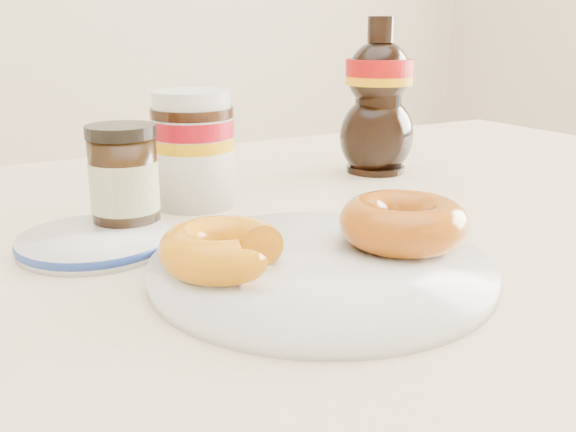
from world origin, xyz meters
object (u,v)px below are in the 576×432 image
plate (320,267)px  blue_rim_saucer (95,241)px  nutella_jar (193,144)px  dining_table (293,316)px  donut_bitten (222,249)px  donut_whole (403,222)px  dark_jar (124,181)px  syrup_bottle (378,97)px

plate → blue_rim_saucer: (-0.14, 0.15, 0.00)m
nutella_jar → plate: bearing=-88.4°
dining_table → nutella_jar: size_ratio=11.62×
donut_bitten → blue_rim_saucer: donut_bitten is taller
blue_rim_saucer → nutella_jar: bearing=34.9°
dining_table → donut_whole: bearing=-66.2°
nutella_jar → dark_jar: bearing=-147.0°
blue_rim_saucer → syrup_bottle: bearing=17.3°
donut_bitten → syrup_bottle: syrup_bottle is taller
donut_whole → syrup_bottle: bearing=56.4°
donut_bitten → blue_rim_saucer: 0.14m
plate → syrup_bottle: size_ratio=1.35×
plate → donut_bitten: size_ratio=2.86×
dark_jar → donut_whole: bearing=-45.7°
donut_bitten → nutella_jar: nutella_jar is taller
donut_bitten → dark_jar: (-0.02, 0.16, 0.02)m
dining_table → blue_rim_saucer: (-0.17, 0.05, 0.09)m
dining_table → dark_jar: bearing=148.9°
nutella_jar → syrup_bottle: (0.26, 0.03, 0.03)m
donut_bitten → nutella_jar: (0.07, 0.22, 0.04)m
donut_bitten → donut_whole: 0.15m
donut_bitten → dining_table: bearing=50.5°
donut_bitten → nutella_jar: 0.23m
dining_table → syrup_bottle: (0.22, 0.17, 0.18)m
donut_bitten → blue_rim_saucer: bearing=129.3°
donut_bitten → donut_whole: size_ratio=0.88×
blue_rim_saucer → dining_table: bearing=-15.8°
nutella_jar → dark_jar: (-0.09, -0.06, -0.02)m
dining_table → nutella_jar: nutella_jar is taller
plate → syrup_bottle: bearing=46.3°
donut_whole → dark_jar: bearing=134.3°
donut_whole → dark_jar: size_ratio=1.04×
plate → syrup_bottle: syrup_bottle is taller
syrup_bottle → blue_rim_saucer: (-0.39, -0.12, -0.09)m
dining_table → donut_bitten: 0.17m
dark_jar → blue_rim_saucer: size_ratio=0.77×
donut_whole → nutella_jar: bearing=109.5°
dark_jar → dining_table: bearing=-31.1°
plate → dark_jar: size_ratio=2.62×
syrup_bottle → dark_jar: size_ratio=1.95×
dining_table → blue_rim_saucer: size_ratio=10.73×
nutella_jar → syrup_bottle: bearing=7.0°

